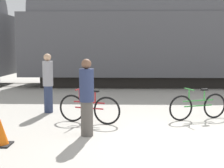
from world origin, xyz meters
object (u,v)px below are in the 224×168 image
freight_train (147,34)px  bicycle_green (198,106)px  person_in_grey (48,83)px  person_in_navy (87,97)px  traffic_cone (1,133)px  bicycle_maroon (89,109)px

freight_train → bicycle_green: bearing=-83.6°
bicycle_green → person_in_grey: (-4.30, 0.79, 0.54)m
person_in_navy → traffic_cone: person_in_navy is taller
person_in_grey → bicycle_green: bearing=-6.2°
bicycle_green → person_in_navy: size_ratio=0.97×
bicycle_maroon → freight_train: bearing=75.0°
freight_train → person_in_navy: size_ratio=22.44×
person_in_navy → bicycle_maroon: bearing=49.9°
bicycle_maroon → traffic_cone: (-1.59, -1.89, -0.13)m
bicycle_maroon → person_in_grey: person_in_grey is taller
bicycle_green → bicycle_maroon: bearing=-170.4°
person_in_navy → traffic_cone: size_ratio=3.13×
traffic_cone → freight_train: bearing=69.2°
person_in_grey → traffic_cone: person_in_grey is taller
bicycle_green → person_in_navy: person_in_navy is taller
person_in_grey → traffic_cone: 3.24m
bicycle_maroon → traffic_cone: size_ratio=3.00×
bicycle_maroon → traffic_cone: bearing=-130.2°
freight_train → bicycle_maroon: (-2.11, -7.86, -2.21)m
person_in_grey → traffic_cone: (-0.23, -3.17, -0.65)m
freight_train → person_in_navy: bearing=-102.8°
freight_train → bicycle_maroon: size_ratio=23.45×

